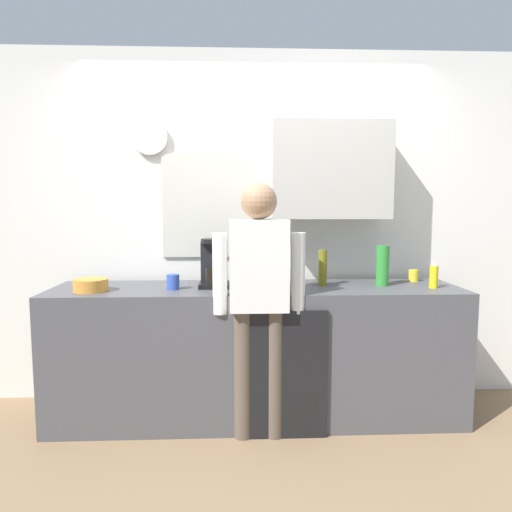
# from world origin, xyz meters

# --- Properties ---
(ground_plane) EXTENTS (8.00, 8.00, 0.00)m
(ground_plane) POSITION_xyz_m (0.00, 0.00, 0.00)
(ground_plane) COLOR #8C6D4C
(kitchen_counter) EXTENTS (2.77, 0.64, 0.91)m
(kitchen_counter) POSITION_xyz_m (0.00, 0.30, 0.46)
(kitchen_counter) COLOR #4C4C51
(kitchen_counter) RESTS_ON ground_plane
(dishwasher_panel) EXTENTS (0.56, 0.02, 0.82)m
(dishwasher_panel) POSITION_xyz_m (0.15, -0.03, 0.41)
(dishwasher_panel) COLOR black
(dishwasher_panel) RESTS_ON ground_plane
(back_wall_assembly) EXTENTS (4.37, 0.42, 2.60)m
(back_wall_assembly) POSITION_xyz_m (0.07, 0.70, 1.36)
(back_wall_assembly) COLOR white
(back_wall_assembly) RESTS_ON ground_plane
(coffee_maker) EXTENTS (0.20, 0.20, 0.33)m
(coffee_maker) POSITION_xyz_m (-0.29, 0.34, 1.06)
(coffee_maker) COLOR black
(coffee_maker) RESTS_ON kitchen_counter
(bottle_olive_oil) EXTENTS (0.06, 0.06, 0.25)m
(bottle_olive_oil) POSITION_xyz_m (0.46, 0.35, 1.04)
(bottle_olive_oil) COLOR olive
(bottle_olive_oil) RESTS_ON kitchen_counter
(bottle_dark_sauce) EXTENTS (0.06, 0.06, 0.18)m
(bottle_dark_sauce) POSITION_xyz_m (-0.02, 0.30, 1.00)
(bottle_dark_sauce) COLOR black
(bottle_dark_sauce) RESTS_ON kitchen_counter
(bottle_clear_soda) EXTENTS (0.09, 0.09, 0.28)m
(bottle_clear_soda) POSITION_xyz_m (0.88, 0.33, 1.05)
(bottle_clear_soda) COLOR #2D8C33
(bottle_clear_soda) RESTS_ON kitchen_counter
(cup_blue_mug) EXTENTS (0.08, 0.08, 0.10)m
(cup_blue_mug) POSITION_xyz_m (-0.56, 0.24, 0.96)
(cup_blue_mug) COLOR #3351B2
(cup_blue_mug) RESTS_ON kitchen_counter
(cup_yellow_cup) EXTENTS (0.07, 0.07, 0.08)m
(cup_yellow_cup) POSITION_xyz_m (1.16, 0.50, 0.95)
(cup_yellow_cup) COLOR yellow
(cup_yellow_cup) RESTS_ON kitchen_counter
(mixing_bowl) EXTENTS (0.22, 0.22, 0.08)m
(mixing_bowl) POSITION_xyz_m (-1.08, 0.20, 0.95)
(mixing_bowl) COLOR orange
(mixing_bowl) RESTS_ON kitchen_counter
(dish_soap) EXTENTS (0.06, 0.06, 0.18)m
(dish_soap) POSITION_xyz_m (1.19, 0.22, 0.99)
(dish_soap) COLOR yellow
(dish_soap) RESTS_ON kitchen_counter
(storage_canister) EXTENTS (0.14, 0.14, 0.17)m
(storage_canister) POSITION_xyz_m (-0.06, 0.09, 1.00)
(storage_canister) COLOR silver
(storage_canister) RESTS_ON kitchen_counter
(person_at_sink) EXTENTS (0.57, 0.22, 1.60)m
(person_at_sink) POSITION_xyz_m (0.00, 0.00, 0.95)
(person_at_sink) COLOR brown
(person_at_sink) RESTS_ON ground_plane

